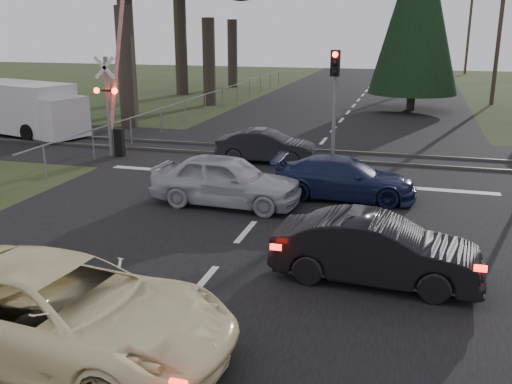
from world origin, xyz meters
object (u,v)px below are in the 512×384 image
(utility_pole_far, at_px, (469,27))
(crossing_signal, at_px, (114,104))
(silver_car, at_px, (226,180))
(cream_coupe, at_px, (62,311))
(dark_hatchback, at_px, (376,250))
(white_van, at_px, (28,109))
(utility_pole_mid, at_px, (500,29))
(blue_sedan, at_px, (344,178))
(dark_car_far, at_px, (266,146))
(traffic_signal_center, at_px, (335,88))

(utility_pole_far, bearing_deg, crossing_signal, -109.23)
(silver_car, bearing_deg, cream_coupe, -176.48)
(utility_pole_far, height_order, dark_hatchback, utility_pole_far)
(utility_pole_far, height_order, white_van, utility_pole_far)
(utility_pole_mid, height_order, blue_sedan, utility_pole_mid)
(dark_hatchback, height_order, blue_sedan, dark_hatchback)
(utility_pole_far, distance_m, dark_car_far, 45.86)
(utility_pole_far, bearing_deg, dark_car_far, -102.55)
(traffic_signal_center, xyz_separation_m, silver_car, (-2.17, -5.68, -2.08))
(dark_hatchback, bearing_deg, blue_sedan, 16.81)
(crossing_signal, height_order, dark_car_far, crossing_signal)
(crossing_signal, xyz_separation_m, utility_pole_mid, (15.77, 20.21, 2.67))
(dark_hatchback, bearing_deg, crossing_signal, 53.59)
(utility_pole_mid, bearing_deg, white_van, -141.86)
(utility_pole_far, distance_m, silver_car, 51.08)
(cream_coupe, distance_m, dark_car_far, 13.43)
(utility_pole_far, height_order, blue_sedan, utility_pole_far)
(crossing_signal, bearing_deg, utility_pole_mid, 52.03)
(silver_car, bearing_deg, dark_hatchback, -128.87)
(crossing_signal, relative_size, dark_car_far, 1.91)
(utility_pole_mid, relative_size, blue_sedan, 2.16)
(dark_car_far, distance_m, white_van, 12.26)
(traffic_signal_center, relative_size, dark_hatchback, 1.01)
(dark_car_far, bearing_deg, dark_hatchback, -155.90)
(crossing_signal, bearing_deg, cream_coupe, -64.26)
(crossing_signal, xyz_separation_m, cream_coupe, (6.17, -12.79, -1.30))
(silver_car, xyz_separation_m, dark_car_far, (-0.25, 5.42, -0.13))
(dark_hatchback, bearing_deg, white_van, 58.20)
(crossing_signal, relative_size, utility_pole_mid, 0.77)
(silver_car, bearing_deg, white_van, 60.68)
(utility_pole_far, xyz_separation_m, cream_coupe, (-9.61, -58.00, -3.97))
(traffic_signal_center, height_order, silver_car, traffic_signal_center)
(blue_sedan, bearing_deg, traffic_signal_center, 12.26)
(crossing_signal, height_order, blue_sedan, crossing_signal)
(dark_hatchback, relative_size, silver_car, 0.95)
(traffic_signal_center, relative_size, silver_car, 0.96)
(crossing_signal, height_order, utility_pole_mid, utility_pole_mid)
(crossing_signal, relative_size, blue_sedan, 1.67)
(utility_pole_mid, relative_size, dark_car_far, 2.47)
(crossing_signal, height_order, dark_hatchback, crossing_signal)
(utility_pole_far, xyz_separation_m, dark_car_far, (-9.92, -44.58, -4.13))
(utility_pole_far, xyz_separation_m, dark_hatchback, (-5.22, -54.00, -4.06))
(dark_car_far, bearing_deg, utility_pole_far, -14.97)
(dark_hatchback, bearing_deg, utility_pole_far, -2.16)
(cream_coupe, relative_size, dark_hatchback, 1.35)
(traffic_signal_center, height_order, utility_pole_mid, utility_pole_mid)
(blue_sedan, height_order, white_van, white_van)
(crossing_signal, xyz_separation_m, dark_hatchback, (10.56, -8.79, -1.39))
(dark_hatchback, xyz_separation_m, silver_car, (-4.45, 4.00, 0.06))
(crossing_signal, bearing_deg, utility_pole_far, 70.77)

